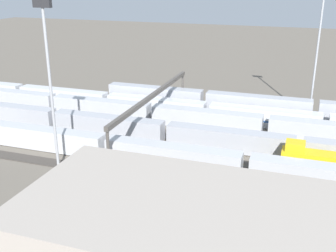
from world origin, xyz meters
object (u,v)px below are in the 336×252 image
object	(u,v)px
light_mast_0	(320,28)
signal_gantry	(153,98)
train_on_track_5	(312,161)
train_on_track_6	(246,166)
light_mast_1	(49,67)
train_on_track_4	(166,132)
train_on_track_0	(258,107)
train_on_track_2	(206,119)
train_on_track_1	(198,110)

from	to	relation	value
light_mast_0	signal_gantry	xyz separation A→B (m)	(29.03, 21.36, -12.05)
train_on_track_5	train_on_track_6	distance (m)	10.87
light_mast_0	signal_gantry	bearing A→B (deg)	36.34
train_on_track_6	light_mast_1	size ratio (longest dim) A/B	3.56
train_on_track_4	signal_gantry	size ratio (longest dim) A/B	2.39
train_on_track_4	signal_gantry	world-z (taller)	signal_gantry
train_on_track_0	light_mast_1	size ratio (longest dim) A/B	2.66
train_on_track_2	train_on_track_5	size ratio (longest dim) A/B	11.98
train_on_track_2	train_on_track_6	bearing A→B (deg)	119.34
train_on_track_4	train_on_track_0	bearing A→B (deg)	-126.14
train_on_track_4	train_on_track_1	xyz separation A→B (m)	(-2.40, -15.00, 0.02)
train_on_track_1	signal_gantry	distance (m)	14.90
train_on_track_5	light_mast_0	world-z (taller)	light_mast_0
train_on_track_6	train_on_track_0	bearing A→B (deg)	-86.13
train_on_track_2	train_on_track_5	distance (m)	25.72
train_on_track_0	signal_gantry	distance (m)	25.61
train_on_track_2	signal_gantry	xyz separation A→B (m)	(8.77, 7.50, 5.71)
train_on_track_5	train_on_track_1	size ratio (longest dim) A/B	0.07
train_on_track_4	train_on_track_1	distance (m)	15.19
signal_gantry	train_on_track_1	bearing A→B (deg)	-114.80
train_on_track_0	signal_gantry	size ratio (longest dim) A/B	1.79
train_on_track_4	train_on_track_0	size ratio (longest dim) A/B	1.34
train_on_track_1	signal_gantry	xyz separation A→B (m)	(5.78, 12.50, 5.69)
train_on_track_2	light_mast_1	distance (m)	35.82
train_on_track_4	light_mast_0	xyz separation A→B (m)	(-25.65, -23.86, 17.77)
train_on_track_5	signal_gantry	xyz separation A→B (m)	(29.66, -7.50, 5.58)
train_on_track_0	light_mast_0	xyz separation A→B (m)	(-11.05, -3.86, 17.17)
train_on_track_0	signal_gantry	bearing A→B (deg)	44.22
train_on_track_0	train_on_track_1	world-z (taller)	train_on_track_0
train_on_track_0	train_on_track_1	size ratio (longest dim) A/B	0.51
light_mast_0	light_mast_1	xyz separation A→B (m)	(38.25, 40.89, -2.66)
train_on_track_0	train_on_track_2	bearing A→B (deg)	47.34
light_mast_1	train_on_track_6	bearing A→B (deg)	-166.47
train_on_track_4	train_on_track_6	xyz separation A→B (m)	(-16.63, 10.00, 0.00)
train_on_track_4	train_on_track_1	world-z (taller)	train_on_track_1
train_on_track_0	train_on_track_4	bearing A→B (deg)	53.86
signal_gantry	train_on_track_4	bearing A→B (deg)	143.49
light_mast_1	train_on_track_4	bearing A→B (deg)	-126.50
train_on_track_5	train_on_track_4	world-z (taller)	train_on_track_5
train_on_track_6	light_mast_1	distance (m)	33.65
train_on_track_0	train_on_track_6	world-z (taller)	train_on_track_0
train_on_track_0	train_on_track_1	xyz separation A→B (m)	(12.21, 5.00, -0.58)
train_on_track_0	light_mast_0	bearing A→B (deg)	-160.76
train_on_track_2	train_on_track_0	bearing A→B (deg)	-132.66
light_mast_0	signal_gantry	size ratio (longest dim) A/B	0.79
train_on_track_6	train_on_track_1	bearing A→B (deg)	-60.34
train_on_track_4	train_on_track_0	distance (m)	24.77
train_on_track_6	signal_gantry	distance (m)	24.28
train_on_track_5	train_on_track_0	bearing A→B (deg)	-64.96
train_on_track_5	signal_gantry	world-z (taller)	signal_gantry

